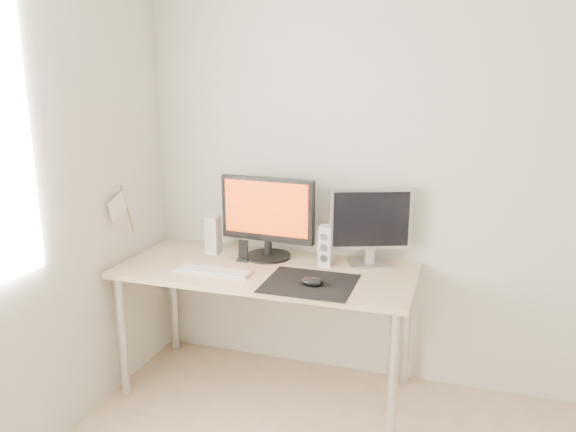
# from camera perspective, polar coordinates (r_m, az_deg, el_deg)

# --- Properties ---
(wall_back) EXTENTS (3.50, 0.00, 3.50)m
(wall_back) POSITION_cam_1_polar(r_m,az_deg,el_deg) (3.12, 16.38, 4.41)
(wall_back) COLOR silver
(wall_back) RESTS_ON ground
(mousepad) EXTENTS (0.45, 0.40, 0.00)m
(mousepad) POSITION_cam_1_polar(r_m,az_deg,el_deg) (2.83, 2.20, -6.85)
(mousepad) COLOR black
(mousepad) RESTS_ON desk
(mouse) EXTENTS (0.11, 0.07, 0.04)m
(mouse) POSITION_cam_1_polar(r_m,az_deg,el_deg) (2.79, 2.44, -6.68)
(mouse) COLOR black
(mouse) RESTS_ON mousepad
(desk) EXTENTS (1.60, 0.70, 0.73)m
(desk) POSITION_cam_1_polar(r_m,az_deg,el_deg) (3.09, -2.25, -6.65)
(desk) COLOR #D1B587
(desk) RESTS_ON ground
(main_monitor) EXTENTS (0.55, 0.28, 0.47)m
(main_monitor) POSITION_cam_1_polar(r_m,az_deg,el_deg) (3.15, -2.11, 0.12)
(main_monitor) COLOR black
(main_monitor) RESTS_ON desk
(second_monitor) EXTENTS (0.44, 0.23, 0.43)m
(second_monitor) POSITION_cam_1_polar(r_m,az_deg,el_deg) (3.06, 8.37, -0.69)
(second_monitor) COLOR silver
(second_monitor) RESTS_ON desk
(speaker_left) EXTENTS (0.07, 0.09, 0.22)m
(speaker_left) POSITION_cam_1_polar(r_m,az_deg,el_deg) (3.30, -7.61, -1.93)
(speaker_left) COLOR silver
(speaker_left) RESTS_ON desk
(speaker_right) EXTENTS (0.07, 0.09, 0.22)m
(speaker_right) POSITION_cam_1_polar(r_m,az_deg,el_deg) (3.07, 3.85, -3.03)
(speaker_right) COLOR white
(speaker_right) RESTS_ON desk
(keyboard) EXTENTS (0.42, 0.12, 0.02)m
(keyboard) POSITION_cam_1_polar(r_m,az_deg,el_deg) (3.01, -7.60, -5.59)
(keyboard) COLOR #ADADAF
(keyboard) RESTS_ON desk
(phone_dock) EXTENTS (0.07, 0.06, 0.12)m
(phone_dock) POSITION_cam_1_polar(r_m,az_deg,el_deg) (3.17, -4.55, -3.92)
(phone_dock) COLOR black
(phone_dock) RESTS_ON desk
(pennant) EXTENTS (0.01, 0.23, 0.29)m
(pennant) POSITION_cam_1_polar(r_m,az_deg,el_deg) (3.20, -16.62, 0.93)
(pennant) COLOR #A57F54
(pennant) RESTS_ON wall_left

